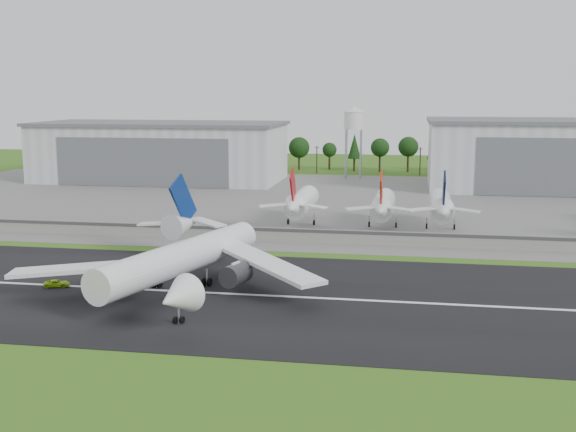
% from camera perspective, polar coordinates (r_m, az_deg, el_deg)
% --- Properties ---
extents(ground, '(600.00, 600.00, 0.00)m').
position_cam_1_polar(ground, '(115.86, 0.02, -7.83)').
color(ground, '#285814').
rests_on(ground, ground).
extents(runway, '(320.00, 60.00, 0.10)m').
position_cam_1_polar(runway, '(125.28, 0.80, -6.44)').
color(runway, black).
rests_on(runway, ground).
extents(runway_centerline, '(220.00, 1.00, 0.02)m').
position_cam_1_polar(runway_centerline, '(125.26, 0.80, -6.42)').
color(runway_centerline, white).
rests_on(runway_centerline, runway).
extents(apron, '(320.00, 150.00, 0.10)m').
position_cam_1_polar(apron, '(232.23, 5.07, 1.09)').
color(apron, slate).
rests_on(apron, ground).
extents(blast_fence, '(240.00, 0.61, 3.50)m').
position_cam_1_polar(blast_fence, '(168.19, 3.21, -1.63)').
color(blast_fence, gray).
rests_on(blast_fence, ground).
extents(hangar_west, '(97.00, 44.00, 23.20)m').
position_cam_1_polar(hangar_west, '(291.94, -10.03, 5.05)').
color(hangar_west, silver).
rests_on(hangar_west, ground).
extents(hangar_east, '(102.00, 47.00, 25.20)m').
position_cam_1_polar(hangar_east, '(280.33, 21.42, 4.54)').
color(hangar_east, silver).
rests_on(hangar_east, ground).
extents(water_tower, '(8.40, 8.40, 29.40)m').
position_cam_1_polar(water_tower, '(294.94, 5.23, 7.72)').
color(water_tower, '#99999E').
rests_on(water_tower, ground).
extents(utility_poles, '(230.00, 3.00, 12.00)m').
position_cam_1_polar(utility_poles, '(311.35, 6.31, 3.28)').
color(utility_poles, black).
rests_on(utility_poles, ground).
extents(treeline, '(320.00, 16.00, 22.00)m').
position_cam_1_polar(treeline, '(326.24, 6.47, 3.57)').
color(treeline, black).
rests_on(treeline, ground).
extents(main_airliner, '(54.86, 58.13, 18.17)m').
position_cam_1_polar(main_airliner, '(128.44, -8.46, -3.91)').
color(main_airliner, white).
rests_on(main_airliner, runway).
extents(ground_vehicle, '(5.00, 3.44, 1.27)m').
position_cam_1_polar(ground_vehicle, '(138.05, -17.79, -5.09)').
color(ground_vehicle, '#ACDB19').
rests_on(ground_vehicle, runway).
extents(parked_jet_red_a, '(7.36, 31.29, 16.75)m').
position_cam_1_polar(parked_jet_red_a, '(189.80, 0.98, 1.06)').
color(parked_jet_red_a, white).
rests_on(parked_jet_red_a, ground).
extents(parked_jet_red_b, '(7.36, 31.29, 16.61)m').
position_cam_1_polar(parked_jet_red_b, '(187.74, 7.50, 0.84)').
color(parked_jet_red_b, white).
rests_on(parked_jet_red_b, ground).
extents(parked_jet_navy, '(7.36, 31.29, 16.75)m').
position_cam_1_polar(parked_jet_navy, '(187.76, 12.02, 0.75)').
color(parked_jet_navy, white).
rests_on(parked_jet_navy, ground).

